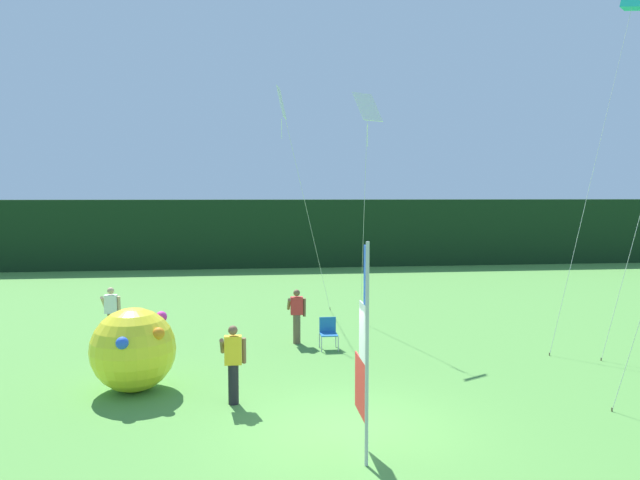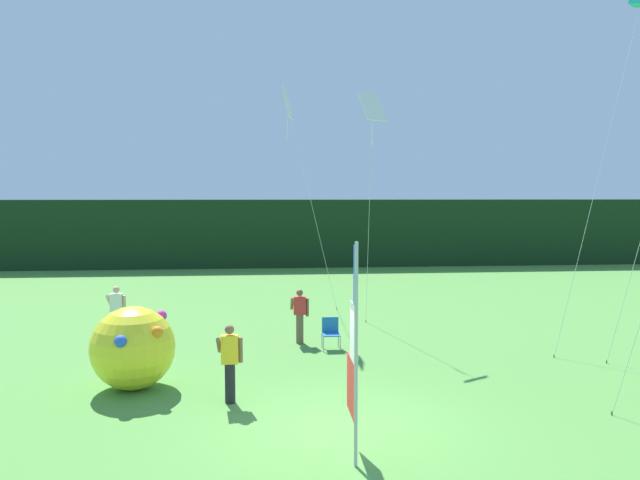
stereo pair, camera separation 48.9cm
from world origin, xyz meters
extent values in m
plane|color=#518E3D|center=(0.00, 0.00, 0.00)|extent=(120.00, 120.00, 0.00)
cube|color=black|center=(0.00, 26.03, 2.07)|extent=(80.00, 2.40, 4.15)
cylinder|color=#B7B7BC|center=(0.06, -1.43, 1.84)|extent=(0.06, 0.06, 3.69)
cube|color=red|center=(0.06, -0.92, 1.16)|extent=(0.02, 0.97, 0.98)
cube|color=white|center=(0.06, -1.10, 2.14)|extent=(0.02, 0.60, 0.98)
cube|color=blue|center=(0.06, -1.29, 3.12)|extent=(0.02, 0.23, 0.98)
cylinder|color=brown|center=(-0.40, 6.66, 0.44)|extent=(0.22, 0.22, 0.87)
cube|color=red|center=(-0.40, 6.66, 1.14)|extent=(0.36, 0.20, 0.53)
sphere|color=brown|center=(-0.40, 6.66, 1.52)|extent=(0.20, 0.20, 0.20)
cylinder|color=brown|center=(-0.63, 6.72, 1.18)|extent=(0.09, 0.48, 0.42)
cylinder|color=brown|center=(-0.17, 6.66, 1.08)|extent=(0.09, 0.14, 0.56)
cylinder|color=black|center=(-2.16, 1.72, 0.43)|extent=(0.22, 0.22, 0.86)
cube|color=yellow|center=(-2.16, 1.72, 1.16)|extent=(0.36, 0.20, 0.61)
sphere|color=brown|center=(-2.16, 1.72, 1.59)|extent=(0.20, 0.20, 0.20)
cylinder|color=brown|center=(-2.39, 1.79, 1.24)|extent=(0.09, 0.48, 0.42)
cylinder|color=brown|center=(-1.93, 1.73, 1.14)|extent=(0.09, 0.14, 0.56)
cylinder|color=brown|center=(-5.89, 7.32, 0.46)|extent=(0.22, 0.22, 0.92)
cube|color=white|center=(-5.89, 7.32, 1.19)|extent=(0.36, 0.20, 0.55)
sphere|color=tan|center=(-5.89, 7.32, 1.59)|extent=(0.20, 0.20, 0.20)
cylinder|color=tan|center=(-6.12, 7.38, 1.24)|extent=(0.09, 0.48, 0.42)
cylinder|color=tan|center=(-5.66, 7.32, 1.14)|extent=(0.09, 0.14, 0.56)
sphere|color=yellow|center=(-4.42, 2.84, 0.95)|extent=(1.90, 1.90, 1.90)
sphere|color=blue|center=(-4.47, 1.97, 1.32)|extent=(0.27, 0.27, 0.27)
sphere|color=#DB33A8|center=(-3.84, 3.21, 1.61)|extent=(0.27, 0.27, 0.27)
sphere|color=orange|center=(-3.78, 2.33, 1.42)|extent=(0.27, 0.27, 0.27)
cylinder|color=#BCBCC1|center=(0.21, 5.62, 0.21)|extent=(0.03, 0.03, 0.42)
cylinder|color=#BCBCC1|center=(0.69, 5.62, 0.21)|extent=(0.03, 0.03, 0.42)
cylinder|color=#BCBCC1|center=(0.21, 6.10, 0.21)|extent=(0.03, 0.03, 0.42)
cylinder|color=#BCBCC1|center=(0.69, 6.10, 0.21)|extent=(0.03, 0.03, 0.42)
cube|color=#1E66B2|center=(0.45, 5.86, 0.43)|extent=(0.48, 0.48, 0.03)
cube|color=#1E66B2|center=(0.45, 6.10, 0.67)|extent=(0.48, 0.03, 0.44)
cylinder|color=brown|center=(7.53, 3.80, 0.04)|extent=(0.03, 0.03, 0.08)
cylinder|color=brown|center=(1.31, 11.71, 0.04)|extent=(0.03, 0.03, 0.08)
cylinder|color=silver|center=(0.34, 10.84, 3.81)|extent=(1.96, 1.77, 7.62)
cube|color=white|center=(-0.64, 9.96, 7.62)|extent=(0.40, 0.80, 1.06)
cylinder|color=white|center=(-0.64, 9.96, 6.73)|extent=(0.02, 0.02, 0.70)
cylinder|color=brown|center=(5.54, 0.32, 0.04)|extent=(0.03, 0.03, 0.08)
cylinder|color=brown|center=(2.05, 9.35, 0.04)|extent=(0.03, 0.03, 0.08)
cylinder|color=silver|center=(2.03, 8.71, 3.61)|extent=(0.06, 1.29, 7.23)
cube|color=white|center=(2.00, 8.07, 7.23)|extent=(0.98, 0.90, 0.95)
cylinder|color=white|center=(2.00, 8.07, 6.33)|extent=(0.02, 0.02, 0.70)
cylinder|color=brown|center=(6.41, 4.45, 0.04)|extent=(0.03, 0.03, 0.08)
cylinder|color=silver|center=(7.92, 5.10, 5.13)|extent=(3.03, 1.32, 10.26)
camera|label=1|loc=(-1.83, -10.58, 4.42)|focal=33.01mm
camera|label=2|loc=(-1.34, -10.63, 4.42)|focal=33.01mm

